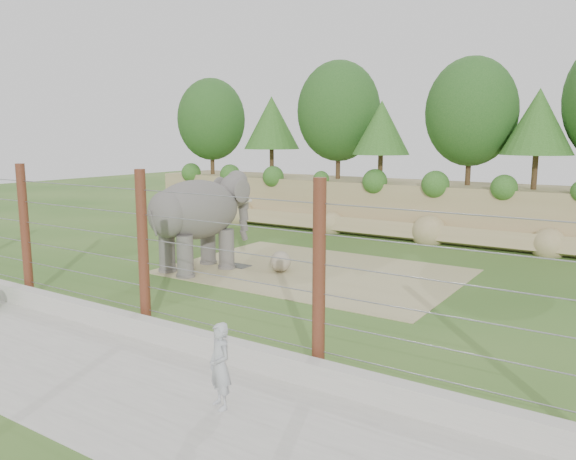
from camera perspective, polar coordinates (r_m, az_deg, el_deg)
The scene contains 10 objects.
ground at distance 17.96m, azimuth -3.52°, elevation -5.93°, with size 90.00×90.00×0.00m, color #335E21.
back_embankment at distance 28.29m, azimuth 13.10°, elevation 7.64°, with size 30.00×5.52×8.77m.
dirt_patch at distance 20.11m, azimuth 2.76°, elevation -4.21°, with size 10.00×7.00×0.02m, color tan.
drain_grate at distance 20.94m, azimuth -5.26°, elevation -3.61°, with size 1.00×0.60×0.03m, color #262628.
elephant at distance 20.22m, azimuth -9.29°, elevation 0.66°, with size 1.81×4.21×3.41m, color #635E59, non-canonical shape.
stone_ball at distance 19.92m, azimuth -0.76°, elevation -3.21°, with size 0.74×0.74×0.74m, color gray.
retaining_wall at distance 14.38m, azimuth -15.70°, elevation -9.21°, with size 26.00×0.35×0.50m, color #B6B2AA.
walkway at distance 13.33m, azimuth -22.27°, elevation -12.21°, with size 26.00×4.00×0.01m, color #B6B2AA.
barrier_fence at distance 14.25m, azimuth -14.50°, elevation -2.04°, with size 20.26×0.26×4.00m.
zookeeper at distance 10.23m, azimuth -6.95°, elevation -13.53°, with size 0.57×0.37×1.56m, color silver.
Camera 1 is at (10.40, -13.84, 4.79)m, focal length 35.00 mm.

